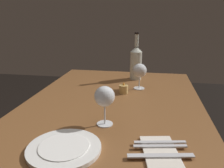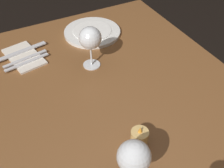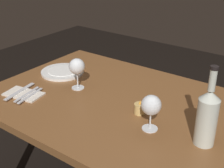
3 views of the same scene
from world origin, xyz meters
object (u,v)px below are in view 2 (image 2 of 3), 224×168
(folded_napkin, at_px, (24,57))
(fork_outer, at_px, (27,62))
(votive_candle, at_px, (139,138))
(dinner_plate, at_px, (92,32))
(table_knife, at_px, (22,51))
(fork_inner, at_px, (25,59))
(wine_glass_left, at_px, (134,158))
(wine_glass_right, at_px, (90,39))

(folded_napkin, relative_size, fork_outer, 1.15)
(folded_napkin, xyz_separation_m, fork_outer, (-0.05, 0.00, 0.01))
(votive_candle, distance_m, dinner_plate, 0.62)
(votive_candle, height_order, table_knife, votive_candle)
(fork_inner, bearing_deg, wine_glass_left, -170.48)
(wine_glass_left, relative_size, fork_inner, 0.86)
(wine_glass_left, xyz_separation_m, folded_napkin, (0.67, 0.11, -0.11))
(dinner_plate, distance_m, fork_inner, 0.32)
(votive_candle, xyz_separation_m, fork_outer, (0.52, 0.19, -0.01))
(wine_glass_left, distance_m, fork_inner, 0.66)
(fork_inner, bearing_deg, fork_outer, 180.00)
(wine_glass_left, bearing_deg, table_knife, 8.78)
(dinner_plate, relative_size, table_knife, 1.18)
(wine_glass_right, xyz_separation_m, fork_outer, (0.12, 0.22, -0.11))
(dinner_plate, bearing_deg, fork_outer, 105.49)
(folded_napkin, relative_size, fork_inner, 1.15)
(dinner_plate, distance_m, table_knife, 0.31)
(dinner_plate, height_order, fork_outer, dinner_plate)
(fork_outer, bearing_deg, table_knife, 0.00)
(dinner_plate, height_order, folded_napkin, dinner_plate)
(votive_candle, relative_size, fork_inner, 0.37)
(wine_glass_left, height_order, fork_outer, wine_glass_left)
(votive_candle, height_order, dinner_plate, votive_candle)
(fork_outer, xyz_separation_m, table_knife, (0.08, 0.00, 0.00))
(fork_inner, bearing_deg, dinner_plate, -78.81)
(fork_outer, bearing_deg, votive_candle, -159.79)
(dinner_plate, bearing_deg, votive_candle, 168.29)
(wine_glass_left, xyz_separation_m, table_knife, (0.70, 0.11, -0.10))
(wine_glass_left, height_order, folded_napkin, wine_glass_left)
(folded_napkin, bearing_deg, fork_outer, 180.00)
(wine_glass_left, distance_m, dinner_plate, 0.74)
(folded_napkin, height_order, table_knife, table_knife)
(fork_outer, height_order, table_knife, same)
(fork_outer, distance_m, table_knife, 0.08)
(wine_glass_right, xyz_separation_m, table_knife, (0.20, 0.22, -0.11))
(dinner_plate, xyz_separation_m, folded_napkin, (-0.04, 0.31, -0.00))
(fork_inner, bearing_deg, votive_candle, -160.66)
(folded_napkin, bearing_deg, votive_candle, -161.45)
(votive_candle, bearing_deg, wine_glass_right, -4.16)
(wine_glass_left, xyz_separation_m, fork_inner, (0.64, 0.11, -0.10))
(wine_glass_left, height_order, wine_glass_right, wine_glass_right)
(wine_glass_right, relative_size, votive_candle, 2.45)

